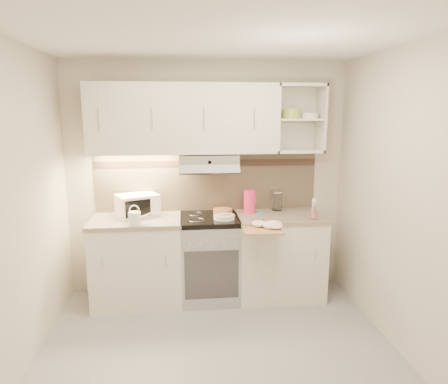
# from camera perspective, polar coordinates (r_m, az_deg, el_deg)

# --- Properties ---
(ground) EXTENTS (3.00, 3.00, 0.00)m
(ground) POSITION_cam_1_polar(r_m,az_deg,el_deg) (3.52, -0.65, -22.67)
(ground) COLOR #9A9A9D
(ground) RESTS_ON ground
(room_shell) EXTENTS (3.04, 2.84, 2.52)m
(room_shell) POSITION_cam_1_polar(r_m,az_deg,el_deg) (3.30, -1.27, 5.42)
(room_shell) COLOR beige
(room_shell) RESTS_ON ground
(base_cabinet_left) EXTENTS (0.90, 0.60, 0.86)m
(base_cabinet_left) POSITION_cam_1_polar(r_m,az_deg,el_deg) (4.31, -12.20, -9.78)
(base_cabinet_left) COLOR silver
(base_cabinet_left) RESTS_ON ground
(worktop_left) EXTENTS (0.92, 0.62, 0.04)m
(worktop_left) POSITION_cam_1_polar(r_m,az_deg,el_deg) (4.17, -12.46, -4.01)
(worktop_left) COLOR gray
(worktop_left) RESTS_ON base_cabinet_left
(base_cabinet_right) EXTENTS (0.90, 0.60, 0.86)m
(base_cabinet_right) POSITION_cam_1_polar(r_m,az_deg,el_deg) (4.41, 7.84, -9.16)
(base_cabinet_right) COLOR silver
(base_cabinet_right) RESTS_ON ground
(worktop_right) EXTENTS (0.92, 0.62, 0.04)m
(worktop_right) POSITION_cam_1_polar(r_m,az_deg,el_deg) (4.27, 8.01, -3.50)
(worktop_right) COLOR gray
(worktop_right) RESTS_ON base_cabinet_right
(electric_range) EXTENTS (0.60, 0.60, 0.90)m
(electric_range) POSITION_cam_1_polar(r_m,az_deg,el_deg) (4.29, -2.06, -9.35)
(electric_range) COLOR #B7B7BC
(electric_range) RESTS_ON ground
(microwave) EXTENTS (0.49, 0.44, 0.23)m
(microwave) POSITION_cam_1_polar(r_m,az_deg,el_deg) (4.25, -12.27, -1.85)
(microwave) COLOR white
(microwave) RESTS_ON worktop_left
(watering_can) EXTENTS (0.23, 0.12, 0.20)m
(watering_can) POSITION_cam_1_polar(r_m,az_deg,el_deg) (3.94, -12.55, -3.59)
(watering_can) COLOR white
(watering_can) RESTS_ON worktop_left
(plate_stack) EXTENTS (0.22, 0.22, 0.05)m
(plate_stack) POSITION_cam_1_polar(r_m,az_deg,el_deg) (4.06, 0.03, -3.58)
(plate_stack) COLOR white
(plate_stack) RESTS_ON electric_range
(bread_loaf) EXTENTS (0.20, 0.20, 0.05)m
(bread_loaf) POSITION_cam_1_polar(r_m,az_deg,el_deg) (4.27, -0.18, -2.76)
(bread_loaf) COLOR #956243
(bread_loaf) RESTS_ON electric_range
(pink_pitcher) EXTENTS (0.13, 0.13, 0.25)m
(pink_pitcher) POSITION_cam_1_polar(r_m,az_deg,el_deg) (4.29, 3.66, -1.34)
(pink_pitcher) COLOR #F12F65
(pink_pitcher) RESTS_ON worktop_right
(glass_jar) EXTENTS (0.11, 0.11, 0.22)m
(glass_jar) POSITION_cam_1_polar(r_m,az_deg,el_deg) (4.43, 7.59, -1.22)
(glass_jar) COLOR white
(glass_jar) RESTS_ON worktop_right
(spice_jar) EXTENTS (0.06, 0.06, 0.08)m
(spice_jar) POSITION_cam_1_polar(r_m,az_deg,el_deg) (4.00, 5.21, -3.53)
(spice_jar) COLOR silver
(spice_jar) RESTS_ON worktop_right
(spray_bottle) EXTENTS (0.09, 0.09, 0.23)m
(spray_bottle) POSITION_cam_1_polar(r_m,az_deg,el_deg) (4.12, 12.63, -2.66)
(spray_bottle) COLOR pink
(spray_bottle) RESTS_ON worktop_right
(cutting_board) EXTENTS (0.37, 0.34, 0.02)m
(cutting_board) POSITION_cam_1_polar(r_m,az_deg,el_deg) (3.83, 5.50, -5.36)
(cutting_board) COLOR tan
(cutting_board) RESTS_ON base_cabinet_right
(dish_towel) EXTENTS (0.31, 0.27, 0.08)m
(dish_towel) POSITION_cam_1_polar(r_m,az_deg,el_deg) (3.85, 6.10, -4.51)
(dish_towel) COLOR beige
(dish_towel) RESTS_ON cutting_board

